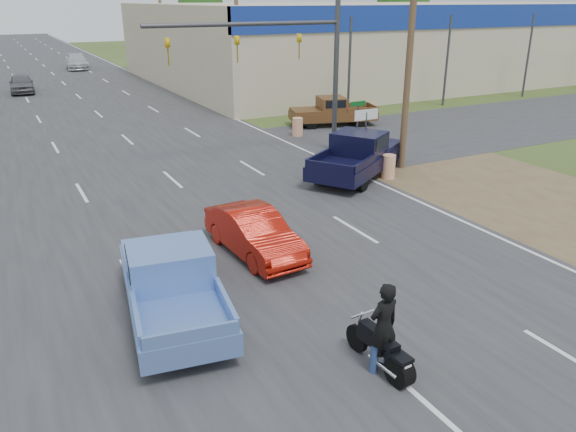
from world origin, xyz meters
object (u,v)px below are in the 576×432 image
distant_car_grey (21,84)px  navy_pickup (359,154)px  red_convertible (254,233)px  distant_car_silver (77,62)px  blue_pickup (171,280)px  brown_pickup (331,111)px  motorcycle (383,353)px  rider (383,330)px

distant_car_grey → navy_pickup: bearing=-68.1°
red_convertible → distant_car_grey: bearing=92.2°
red_convertible → distant_car_silver: distant_car_silver is taller
blue_pickup → brown_pickup: (14.63, 16.29, -0.04)m
motorcycle → distant_car_grey: (-3.49, 42.28, 0.30)m
distant_car_grey → distant_car_silver: bearing=69.2°
motorcycle → navy_pickup: bearing=54.0°
blue_pickup → rider: bearing=-44.9°
rider → distant_car_silver: rider is taller
distant_car_silver → distant_car_grey: bearing=-107.9°
motorcycle → rider: rider is taller
red_convertible → distant_car_silver: (2.90, 50.85, 0.10)m
red_convertible → distant_car_silver: 50.93m
blue_pickup → distant_car_silver: (6.00, 52.95, -0.11)m
navy_pickup → brown_pickup: navy_pickup is taller
brown_pickup → red_convertible: bearing=157.0°
navy_pickup → distant_car_silver: size_ratio=1.12×
rider → blue_pickup: (-3.02, 4.10, -0.06)m
motorcycle → distant_car_silver: size_ratio=0.37×
navy_pickup → distant_car_silver: 46.00m
navy_pickup → brown_pickup: 10.13m
red_convertible → distant_car_silver: size_ratio=0.76×
brown_pickup → blue_pickup: bearing=154.2°
navy_pickup → motorcycle: bearing=-65.1°
motorcycle → distant_car_grey: bearing=91.4°
blue_pickup → distant_car_grey: blue_pickup is taller
navy_pickup → rider: bearing=-65.2°
motorcycle → blue_pickup: 5.14m
red_convertible → rider: 6.21m
motorcycle → distant_car_grey: distant_car_grey is taller
motorcycle → brown_pickup: size_ratio=0.37×
blue_pickup → navy_pickup: bearing=43.6°
blue_pickup → distant_car_silver: size_ratio=1.04×
navy_pickup → distant_car_grey: size_ratio=1.37×
rider → distant_car_silver: bearing=-96.4°
rider → blue_pickup: rider is taller
red_convertible → distant_car_grey: 36.21m
distant_car_silver → navy_pickup: bearing=-79.0°
motorcycle → distant_car_grey: 42.43m
blue_pickup → navy_pickup: (10.26, 7.15, 0.07)m
rider → blue_pickup: 5.09m
brown_pickup → distant_car_grey: bearing=50.8°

